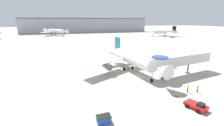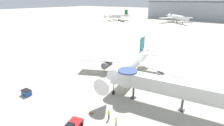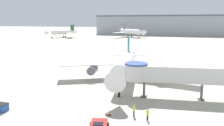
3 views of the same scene
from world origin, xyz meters
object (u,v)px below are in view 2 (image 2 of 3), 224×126
service_container_blue (26,92)px  traffic_cone_apron_front (76,126)px  main_airplane (130,64)px  pushback_tug_red (73,125)px  jet_bridge (161,85)px  background_jet_gray_tail (177,17)px  traffic_cone_near_nose (92,112)px  background_jet_green_tail (118,16)px  ground_crew_marshaller (109,114)px  ground_crew_wing_walker (116,121)px

service_container_blue → traffic_cone_apron_front: service_container_blue is taller
main_airplane → pushback_tug_red: bearing=-92.3°
jet_bridge → background_jet_gray_tail: bearing=97.5°
traffic_cone_near_nose → background_jet_gray_tail: bearing=101.3°
jet_bridge → service_container_blue: size_ratio=9.51×
traffic_cone_apron_front → background_jet_green_tail: 157.99m
background_jet_green_tail → ground_crew_marshaller: bearing=-24.6°
jet_bridge → service_container_blue: bearing=-159.7°
jet_bridge → ground_crew_marshaller: bearing=-128.0°
ground_crew_marshaller → ground_crew_wing_walker: 2.13m
background_jet_gray_tail → main_airplane: bearing=-122.4°
jet_bridge → traffic_cone_apron_front: jet_bridge is taller
ground_crew_marshaller → ground_crew_wing_walker: size_ratio=1.09×
ground_crew_wing_walker → main_airplane: bearing=154.6°
traffic_cone_near_nose → background_jet_gray_tail: size_ratio=0.03×
ground_crew_wing_walker → traffic_cone_apron_front: bearing=-98.5°
traffic_cone_apron_front → ground_crew_wing_walker: bearing=40.5°
pushback_tug_red → traffic_cone_near_nose: size_ratio=4.69×
traffic_cone_near_nose → ground_crew_marshaller: 3.61m
main_airplane → background_jet_gray_tail: background_jet_gray_tail is taller
main_airplane → traffic_cone_apron_front: size_ratio=49.96×
jet_bridge → pushback_tug_red: jet_bridge is taller
ground_crew_wing_walker → background_jet_green_tail: (-88.03, 130.05, 3.49)m
jet_bridge → service_container_blue: (-25.34, -13.70, -3.91)m
main_airplane → pushback_tug_red: size_ratio=8.04×
traffic_cone_apron_front → background_jet_green_tail: background_jet_green_tail is taller
service_container_blue → ground_crew_wing_walker: size_ratio=1.31×
background_jet_gray_tail → jet_bridge: bearing=-118.7°
background_jet_gray_tail → ground_crew_marshaller: bearing=-121.7°
ground_crew_marshaller → service_container_blue: bearing=-64.4°
main_airplane → jet_bridge: size_ratio=1.50×
service_container_blue → main_airplane: bearing=55.8°
jet_bridge → background_jet_green_tail: (-91.49, 119.83, -0.04)m
ground_crew_marshaller → background_jet_green_tail: background_jet_green_tail is taller
main_airplane → traffic_cone_apron_front: (2.50, -21.87, -3.75)m
pushback_tug_red → ground_crew_marshaller: bearing=43.3°
pushback_tug_red → ground_crew_wing_walker: ground_crew_wing_walker is taller
ground_crew_marshaller → traffic_cone_near_nose: bearing=-65.3°
service_container_blue → ground_crew_wing_walker: (21.88, 3.48, 0.38)m
main_airplane → background_jet_gray_tail: size_ratio=1.15×
traffic_cone_near_nose → background_jet_green_tail: bearing=122.4°
main_airplane → service_container_blue: bearing=-132.3°
service_container_blue → traffic_cone_near_nose: 16.72m
jet_bridge → pushback_tug_red: (-8.81, -15.04, -3.86)m
traffic_cone_near_nose → background_jet_gray_tail: background_jet_gray_tail is taller
ground_crew_marshaller → background_jet_gray_tail: (-32.83, 146.31, 3.80)m
background_jet_green_tail → traffic_cone_near_nose: bearing=-25.8°
background_jet_gray_tail → background_jet_green_tail: (-53.16, -16.90, -0.40)m
pushback_tug_red → ground_crew_wing_walker: 7.20m
pushback_tug_red → ground_crew_marshaller: 6.40m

